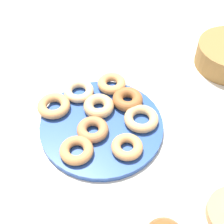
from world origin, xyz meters
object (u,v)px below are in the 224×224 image
(donut_plate, at_px, (102,126))
(donut_8, at_px, (112,84))
(donut_0, at_px, (141,119))
(donut_5, at_px, (99,106))
(donut_2, at_px, (79,91))
(donut_7, at_px, (128,99))
(donut_6, at_px, (77,150))
(donut_1, at_px, (127,147))
(donut_4, at_px, (93,130))
(donut_3, at_px, (54,106))

(donut_plate, relative_size, donut_8, 3.99)
(donut_0, relative_size, donut_5, 1.09)
(donut_2, distance_m, donut_7, 0.14)
(donut_6, xyz_separation_m, donut_8, (-0.16, 0.18, 0.00))
(donut_1, xyz_separation_m, donut_8, (-0.21, 0.07, 0.00))
(donut_0, relative_size, donut_1, 1.16)
(donut_4, distance_m, donut_6, 0.07)
(donut_plate, distance_m, donut_6, 0.11)
(donut_0, relative_size, donut_8, 1.11)
(donut_5, distance_m, donut_8, 0.09)
(donut_8, bearing_deg, donut_0, 3.04)
(donut_1, relative_size, donut_4, 0.96)
(donut_2, xyz_separation_m, donut_5, (0.08, 0.02, 0.00))
(donut_0, bearing_deg, donut_2, -148.32)
(donut_plate, height_order, donut_1, donut_1)
(donut_plate, bearing_deg, donut_2, -176.34)
(donut_2, bearing_deg, donut_7, 48.35)
(donut_8, bearing_deg, donut_6, -47.62)
(donut_1, bearing_deg, donut_5, -178.68)
(donut_0, bearing_deg, donut_1, -51.49)
(donut_5, distance_m, donut_7, 0.08)
(donut_8, bearing_deg, donut_4, -43.52)
(donut_7, bearing_deg, donut_4, -69.04)
(donut_2, height_order, donut_4, donut_4)
(donut_1, height_order, donut_8, donut_8)
(donut_3, height_order, donut_6, same)
(donut_6, bearing_deg, donut_3, 178.95)
(donut_0, height_order, donut_8, donut_8)
(donut_3, height_order, donut_8, same)
(donut_0, distance_m, donut_6, 0.18)
(donut_2, relative_size, donut_4, 1.04)
(donut_0, distance_m, donut_4, 0.13)
(donut_plate, distance_m, donut_0, 0.10)
(donut_2, relative_size, donut_3, 0.95)
(donut_6, bearing_deg, donut_7, 114.95)
(donut_3, distance_m, donut_5, 0.12)
(donut_1, bearing_deg, donut_8, 162.18)
(donut_1, xyz_separation_m, donut_4, (-0.08, -0.05, 0.00))
(donut_2, distance_m, donut_8, 0.09)
(donut_5, xyz_separation_m, donut_8, (-0.06, 0.07, -0.00))
(donut_0, height_order, donut_4, donut_4)
(donut_1, distance_m, donut_7, 0.15)
(donut_4, height_order, donut_8, same)
(donut_plate, distance_m, donut_4, 0.04)
(donut_3, bearing_deg, donut_7, 68.91)
(donut_6, relative_size, donut_7, 0.99)
(donut_3, bearing_deg, donut_5, 61.57)
(donut_0, xyz_separation_m, donut_7, (-0.07, 0.00, 0.00))
(donut_0, bearing_deg, donut_6, -85.84)
(donut_plate, xyz_separation_m, donut_5, (-0.05, 0.02, 0.02))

